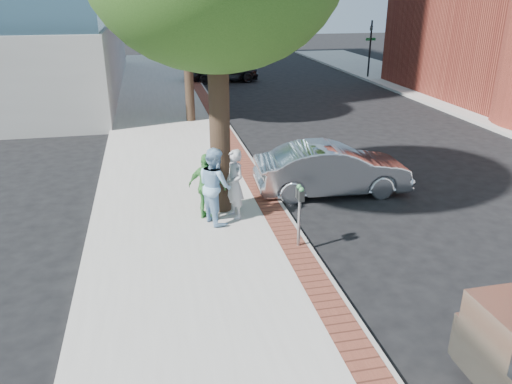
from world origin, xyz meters
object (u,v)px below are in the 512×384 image
object	(u,v)px
person_officer	(215,185)
bg_car	(222,69)
sedan_silver	(332,169)
person_green	(207,187)
person_gray	(235,184)
parking_meter	(300,203)

from	to	relation	value
person_officer	bg_car	xyz separation A→B (m)	(3.41, 21.68, -0.30)
person_officer	sedan_silver	size ratio (longest dim) A/B	0.43
person_green	sedan_silver	world-z (taller)	person_green
person_gray	person_green	world-z (taller)	person_gray
person_gray	person_officer	distance (m)	0.55
parking_meter	person_gray	size ratio (longest dim) A/B	0.82
person_officer	person_green	world-z (taller)	person_officer
person_officer	parking_meter	bearing A→B (deg)	-156.53
person_gray	person_officer	world-z (taller)	person_officer
person_officer	bg_car	bearing A→B (deg)	-29.42
parking_meter	person_officer	distance (m)	2.39
person_officer	sedan_silver	bearing A→B (deg)	-87.50
person_officer	sedan_silver	world-z (taller)	person_officer
person_green	sedan_silver	distance (m)	4.04
parking_meter	sedan_silver	bearing A→B (deg)	58.64
person_green	bg_car	bearing A→B (deg)	-70.53
person_green	parking_meter	bearing A→B (deg)	161.93
person_gray	bg_car	xyz separation A→B (m)	(2.89, 21.52, -0.23)
sedan_silver	bg_car	size ratio (longest dim) A/B	0.94
sedan_silver	bg_car	xyz separation A→B (m)	(-0.24, 20.13, 0.08)
person_gray	sedan_silver	xyz separation A→B (m)	(3.13, 1.38, -0.31)
person_gray	sedan_silver	world-z (taller)	person_gray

